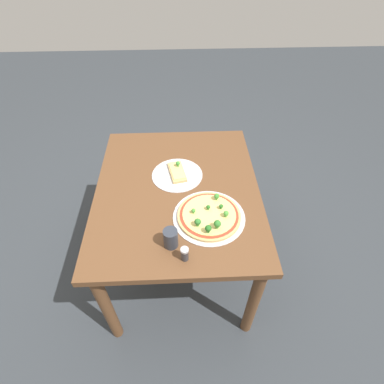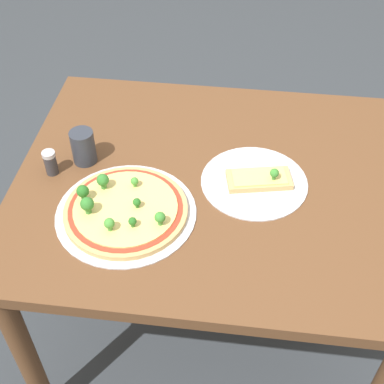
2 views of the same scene
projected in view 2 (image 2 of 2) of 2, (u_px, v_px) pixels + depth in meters
ground_plane at (208, 322)px, 1.93m from camera, size 8.00×8.00×0.00m
dining_table at (213, 204)px, 1.50m from camera, size 1.06×0.87×0.71m
pizza_tray_whole at (125, 210)px, 1.33m from camera, size 0.35×0.35×0.07m
pizza_tray_slice at (257, 181)px, 1.41m from camera, size 0.28×0.28×0.06m
drinking_cup at (83, 147)px, 1.45m from camera, size 0.06×0.06×0.10m
condiment_shaker at (50, 162)px, 1.42m from camera, size 0.04×0.04×0.07m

